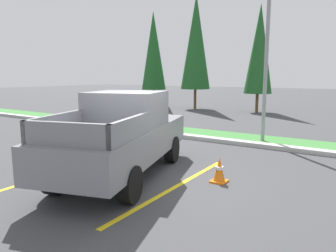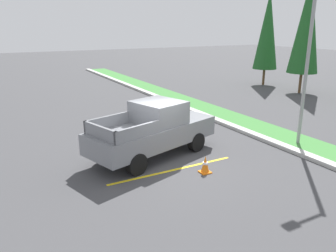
# 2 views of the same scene
# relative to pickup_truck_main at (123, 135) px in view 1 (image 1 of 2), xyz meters

# --- Properties ---
(ground_plane) EXTENTS (120.00, 120.00, 0.00)m
(ground_plane) POSITION_rel_pickup_truck_main_xyz_m (0.86, 0.02, -1.04)
(ground_plane) COLOR #424244
(parking_line_near) EXTENTS (0.12, 4.80, 0.01)m
(parking_line_near) POSITION_rel_pickup_truck_main_xyz_m (-1.54, -0.05, -1.04)
(parking_line_near) COLOR yellow
(parking_line_near) RESTS_ON ground
(parking_line_far) EXTENTS (0.12, 4.80, 0.01)m
(parking_line_far) POSITION_rel_pickup_truck_main_xyz_m (1.56, -0.05, -1.04)
(parking_line_far) COLOR yellow
(parking_line_far) RESTS_ON ground
(curb_strip) EXTENTS (56.00, 0.40, 0.15)m
(curb_strip) POSITION_rel_pickup_truck_main_xyz_m (0.86, 5.02, -0.97)
(curb_strip) COLOR #B2B2AD
(curb_strip) RESTS_ON ground
(grass_median) EXTENTS (56.00, 1.80, 0.06)m
(grass_median) POSITION_rel_pickup_truck_main_xyz_m (0.86, 6.12, -1.01)
(grass_median) COLOR #42843D
(grass_median) RESTS_ON ground
(pickup_truck_main) EXTENTS (3.32, 5.54, 2.10)m
(pickup_truck_main) POSITION_rel_pickup_truck_main_xyz_m (0.00, 0.00, 0.00)
(pickup_truck_main) COLOR black
(pickup_truck_main) RESTS_ON ground
(street_light) EXTENTS (0.24, 1.49, 6.94)m
(street_light) POSITION_rel_pickup_truck_main_xyz_m (1.78, 5.76, 2.98)
(street_light) COLOR gray
(street_light) RESTS_ON ground
(cypress_tree_leftmost) EXTENTS (1.97, 1.97, 7.58)m
(cypress_tree_leftmost) POSITION_rel_pickup_truck_main_xyz_m (-10.01, 15.37, 3.42)
(cypress_tree_leftmost) COLOR brown
(cypress_tree_leftmost) RESTS_ON ground
(cypress_tree_left_inner) EXTENTS (2.17, 2.17, 8.35)m
(cypress_tree_left_inner) POSITION_rel_pickup_truck_main_xyz_m (-6.05, 15.18, 3.88)
(cypress_tree_left_inner) COLOR brown
(cypress_tree_left_inner) RESTS_ON ground
(cypress_tree_center) EXTENTS (1.87, 1.87, 7.19)m
(cypress_tree_center) POSITION_rel_pickup_truck_main_xyz_m (-1.44, 15.53, 3.19)
(cypress_tree_center) COLOR brown
(cypress_tree_center) RESTS_ON ground
(traffic_cone) EXTENTS (0.36, 0.36, 0.60)m
(traffic_cone) POSITION_rel_pickup_truck_main_xyz_m (2.26, 0.81, -0.75)
(traffic_cone) COLOR orange
(traffic_cone) RESTS_ON ground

